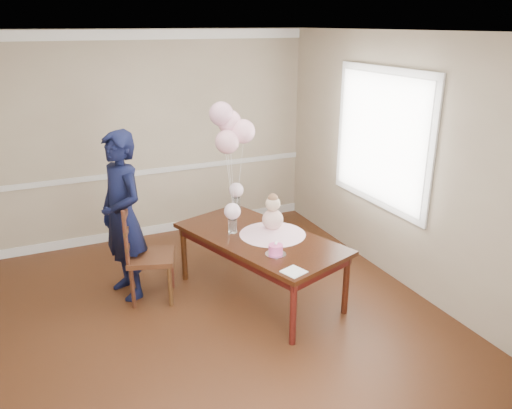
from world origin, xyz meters
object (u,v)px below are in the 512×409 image
object	(u,v)px
birthday_cake	(276,249)
dining_chair_seat	(151,257)
dining_table_top	(260,238)
woman	(123,216)

from	to	relation	value
birthday_cake	dining_chair_seat	distance (m)	1.36
dining_table_top	dining_chair_seat	bearing A→B (deg)	139.84
woman	birthday_cake	bearing A→B (deg)	31.52
dining_chair_seat	dining_table_top	bearing A→B (deg)	-4.00
birthday_cake	dining_table_top	bearing A→B (deg)	84.50
birthday_cake	woman	xyz separation A→B (m)	(-1.23, 1.08, 0.15)
dining_table_top	dining_chair_seat	size ratio (longest dim) A/B	3.95
dining_chair_seat	woman	bearing A→B (deg)	154.04
dining_table_top	woman	distance (m)	1.44
dining_table_top	birthday_cake	size ratio (longest dim) A/B	13.33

